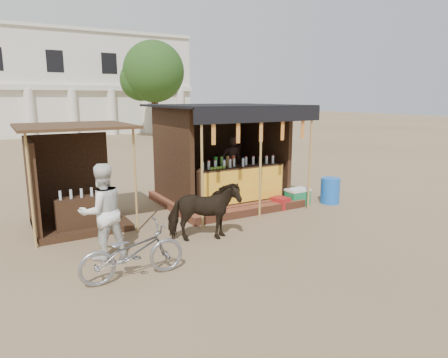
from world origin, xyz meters
name	(u,v)px	position (x,y,z in m)	size (l,w,h in m)	color
ground	(263,245)	(0.00, 0.00, 0.00)	(120.00, 120.00, 0.00)	#846B4C
main_stall	(224,167)	(1.02, 3.36, 1.03)	(3.60, 3.61, 2.78)	brown
secondary_stall	(70,191)	(-3.17, 3.24, 0.85)	(2.40, 2.40, 2.38)	#3A2315
cow	(204,212)	(-0.92, 0.85, 0.63)	(0.68, 1.49, 1.25)	black
motorbike	(132,252)	(-2.78, -0.16, 0.46)	(0.61, 1.76, 0.93)	gray
bystander	(102,212)	(-2.97, 0.99, 0.90)	(0.87, 0.68, 1.80)	silver
blue_barrel	(330,191)	(3.60, 1.76, 0.36)	(0.54, 0.54, 0.73)	blue
red_crate	(281,203)	(2.02, 2.00, 0.15)	(0.35, 0.44, 0.31)	maroon
cooler	(297,197)	(2.67, 2.07, 0.23)	(0.64, 0.45, 0.46)	#1A7747
background_building	(23,84)	(-2.00, 29.94, 3.98)	(26.00, 7.45, 8.18)	silver
tree	(151,74)	(5.81, 22.14, 4.63)	(4.50, 4.40, 7.00)	#382314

